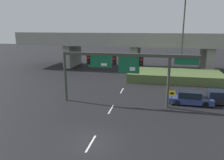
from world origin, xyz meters
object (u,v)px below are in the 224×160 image
(parked_sedan_near_right, at_px, (190,98))
(highway_light_pole_near, at_px, (183,34))
(speed_limit_sign, at_px, (172,97))
(signal_gantry, at_px, (123,64))
(parked_sedan_mid_right, at_px, (220,98))

(parked_sedan_near_right, bearing_deg, highway_light_pole_near, 89.93)
(speed_limit_sign, bearing_deg, parked_sedan_near_right, 49.02)
(highway_light_pole_near, distance_m, parked_sedan_near_right, 15.77)
(speed_limit_sign, distance_m, parked_sedan_near_right, 3.28)
(parked_sedan_near_right, bearing_deg, speed_limit_sign, -130.35)
(speed_limit_sign, bearing_deg, signal_gantry, 171.83)
(parked_sedan_mid_right, bearing_deg, parked_sedan_near_right, -168.60)
(parked_sedan_near_right, xyz_separation_m, parked_sedan_mid_right, (3.18, 0.75, 0.02))
(parked_sedan_near_right, bearing_deg, parked_sedan_mid_right, 13.98)
(parked_sedan_mid_right, bearing_deg, highway_light_pole_near, 100.41)
(highway_light_pole_near, bearing_deg, parked_sedan_near_right, -90.70)
(signal_gantry, distance_m, highway_light_pole_near, 17.91)
(speed_limit_sign, height_order, parked_sedan_near_right, speed_limit_sign)
(highway_light_pole_near, xyz_separation_m, parked_sedan_mid_right, (3.00, -13.69, -6.31))
(parked_sedan_near_right, relative_size, parked_sedan_mid_right, 1.04)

